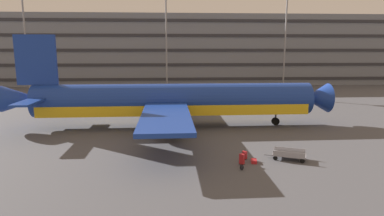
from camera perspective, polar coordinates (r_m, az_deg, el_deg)
ground_plane at (r=38.33m, az=-5.58°, el=-3.14°), size 600.00×600.00×0.00m
terminal_structure at (r=89.23m, az=-4.41°, el=10.14°), size 124.81×18.87×17.58m
airliner at (r=37.19m, az=-3.65°, el=1.23°), size 37.34×30.07×10.46m
light_mast_far_left at (r=81.47m, az=-27.45°, el=12.64°), size 1.80×0.50×24.31m
light_mast_left at (r=74.71m, az=-4.56°, el=12.96°), size 1.80×0.50×21.57m
light_mast_center_left at (r=79.21m, az=16.26°, el=14.23°), size 1.80×0.50×26.38m
suitcase_orange at (r=26.40m, az=10.85°, el=-9.18°), size 0.55×0.83×0.25m
suitcase_purple at (r=25.75m, az=8.79°, el=-8.85°), size 0.44×0.44×1.02m
suitcase_large at (r=26.99m, az=9.27°, el=-8.16°), size 0.40×0.42×0.78m
backpack_laid_flat at (r=24.70m, az=8.79°, el=-10.33°), size 0.32×0.26×0.45m
baggage_cart at (r=27.71m, az=16.76°, el=-7.85°), size 3.31×2.20×0.82m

